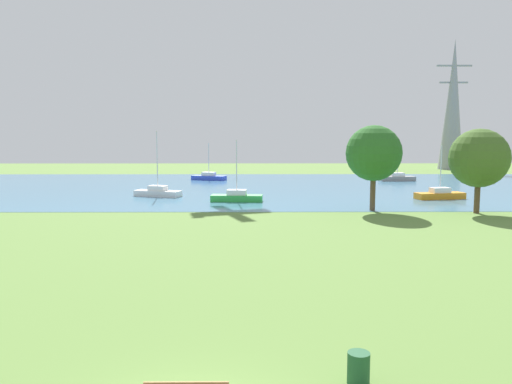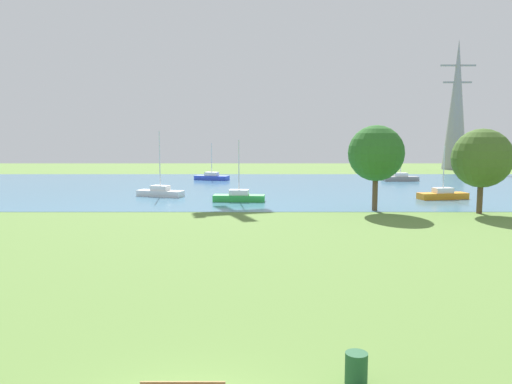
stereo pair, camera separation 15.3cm
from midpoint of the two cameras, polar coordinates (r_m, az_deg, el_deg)
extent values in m
plane|color=olive|center=(32.49, -2.75, -4.46)|extent=(160.00, 160.00, 0.00)
cylinder|color=#1E512D|center=(13.35, 11.58, -19.14)|extent=(0.56, 0.56, 0.80)
cube|color=teal|center=(60.20, -1.55, 0.59)|extent=(140.00, 40.00, 0.02)
cube|color=gray|center=(70.96, 16.07, 1.48)|extent=(4.90, 1.88, 0.60)
cube|color=white|center=(70.91, 16.08, 1.92)|extent=(1.88, 1.24, 0.50)
cylinder|color=silver|center=(70.78, 16.14, 3.74)|extent=(0.10, 0.10, 5.01)
cube|color=white|center=(51.63, -10.94, -0.15)|extent=(5.03, 3.00, 0.60)
cube|color=white|center=(51.57, -10.96, 0.45)|extent=(2.06, 1.63, 0.50)
cylinder|color=silver|center=(51.36, -11.02, 3.51)|extent=(0.10, 0.10, 6.00)
cube|color=green|center=(46.84, -2.02, -0.70)|extent=(4.89, 1.83, 0.60)
cube|color=white|center=(46.77, -2.02, -0.04)|extent=(1.87, 1.22, 0.50)
cylinder|color=silver|center=(46.57, -2.03, 2.80)|extent=(0.10, 0.10, 5.14)
cube|color=blue|center=(69.87, -5.18, 1.63)|extent=(5.03, 2.94, 0.60)
cube|color=white|center=(69.83, -5.18, 2.08)|extent=(2.06, 1.61, 0.50)
cylinder|color=silver|center=(69.71, -5.20, 3.73)|extent=(0.10, 0.10, 4.53)
cube|color=orange|center=(51.90, 20.49, -0.41)|extent=(5.00, 2.39, 0.60)
cube|color=white|center=(51.84, 20.51, 0.19)|extent=(1.98, 1.42, 0.50)
cylinder|color=silver|center=(51.67, 20.60, 2.46)|extent=(0.10, 0.10, 4.61)
cylinder|color=brown|center=(42.12, 13.40, 0.03)|extent=(0.44, 0.44, 3.14)
sphere|color=#2A6426|center=(41.89, 13.51, 4.34)|extent=(4.57, 4.57, 4.57)
cylinder|color=brown|center=(43.35, 24.16, -0.43)|extent=(0.44, 0.44, 2.77)
sphere|color=#426327|center=(43.12, 24.35, 3.55)|extent=(4.64, 4.64, 4.64)
cone|color=gray|center=(99.24, 21.82, 9.22)|extent=(4.40, 4.40, 23.52)
cube|color=gray|center=(99.89, 22.00, 13.26)|extent=(6.40, 0.30, 0.30)
cube|color=gray|center=(99.55, 21.92, 11.55)|extent=(5.20, 0.30, 0.30)
camera|label=1|loc=(0.08, -89.85, 0.02)|focal=34.98mm
camera|label=2|loc=(0.08, 90.15, -0.02)|focal=34.98mm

